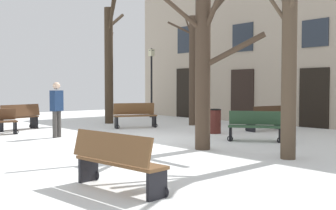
{
  "coord_description": "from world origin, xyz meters",
  "views": [
    {
      "loc": [
        9.82,
        -6.95,
        1.57
      ],
      "look_at": [
        0.0,
        1.5,
        1.0
      ],
      "focal_mm": 43.34,
      "sensor_mm": 36.0,
      "label": 1
    }
  ],
  "objects": [
    {
      "name": "streetlamp",
      "position": [
        -6.77,
        6.19,
        2.22
      ],
      "size": [
        0.3,
        0.3,
        3.61
      ],
      "color": "black",
      "rests_on": "ground"
    },
    {
      "name": "tree_foreground",
      "position": [
        -2.23,
        4.73,
        2.38
      ],
      "size": [
        1.35,
        1.14,
        4.81
      ],
      "color": "#423326",
      "rests_on": "ground"
    },
    {
      "name": "bench_near_lamp",
      "position": [
        -2.88,
        2.29,
        0.49
      ],
      "size": [
        1.0,
        1.71,
        0.96
      ],
      "rotation": [
        0.0,
        0.0,
        1.22
      ],
      "color": "brown",
      "rests_on": "ground"
    },
    {
      "name": "bench_far_corner",
      "position": [
        -4.95,
        -1.47,
        0.48
      ],
      "size": [
        0.89,
        1.67,
        0.95
      ],
      "rotation": [
        0.0,
        0.0,
        4.97
      ],
      "color": "#51331E",
      "rests_on": "ground"
    },
    {
      "name": "tree_left_of_center",
      "position": [
        4.86,
        0.78,
        2.61
      ],
      "size": [
        1.78,
        1.08,
        4.8
      ],
      "color": "#4C3D2D",
      "rests_on": "ground"
    },
    {
      "name": "bench_near_center_tree",
      "position": [
        2.58,
        2.62,
        0.44
      ],
      "size": [
        1.5,
        1.27,
        0.88
      ],
      "rotation": [
        0.0,
        0.0,
        0.63
      ],
      "color": "#2D4C33",
      "rests_on": "ground"
    },
    {
      "name": "tree_center",
      "position": [
        -5.13,
        2.57,
        2.67
      ],
      "size": [
        1.53,
        1.37,
        5.38
      ],
      "color": "#382B1E",
      "rests_on": "ground"
    },
    {
      "name": "bench_facing_shops",
      "position": [
        4.68,
        -3.56,
        0.46
      ],
      "size": [
        1.79,
        0.64,
        0.9
      ],
      "rotation": [
        0.0,
        0.0,
        3.25
      ],
      "color": "brown",
      "rests_on": "ground"
    },
    {
      "name": "person_strolling",
      "position": [
        -2.0,
        -1.36,
        0.96
      ],
      "size": [
        0.34,
        0.43,
        1.73
      ],
      "rotation": [
        0.0,
        0.0,
        1.95
      ],
      "color": "#403D3A",
      "rests_on": "ground"
    },
    {
      "name": "bench_by_litter_bin",
      "position": [
        1.08,
        5.28,
        0.46
      ],
      "size": [
        0.65,
        1.67,
        0.9
      ],
      "rotation": [
        0.0,
        0.0,
        4.61
      ],
      "color": "#3D2819",
      "rests_on": "ground"
    },
    {
      "name": "building_facade",
      "position": [
        -0.01,
        7.71,
        4.08
      ],
      "size": [
        18.09,
        0.6,
        8.09
      ],
      "color": "tan",
      "rests_on": "ground"
    },
    {
      "name": "ground_plane",
      "position": [
        0.0,
        0.0,
        0.0
      ],
      "size": [
        28.95,
        28.95,
        0.0
      ],
      "primitive_type": "plane",
      "color": "white"
    },
    {
      "name": "litter_bin",
      "position": [
        0.42,
        3.2,
        0.42
      ],
      "size": [
        0.5,
        0.5,
        0.83
      ],
      "color": "#4C1E19",
      "rests_on": "ground"
    },
    {
      "name": "tree_near_facade",
      "position": [
        2.71,
        0.38,
        2.06
      ],
      "size": [
        1.93,
        2.18,
        4.08
      ],
      "color": "#423326",
      "rests_on": "ground"
    }
  ]
}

